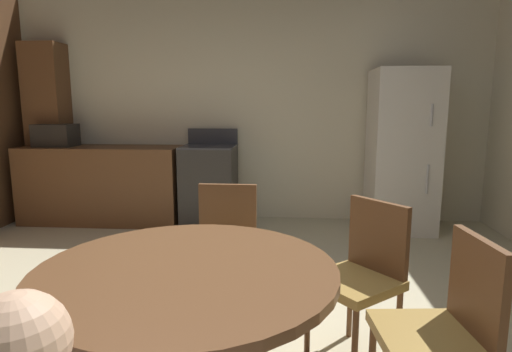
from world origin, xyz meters
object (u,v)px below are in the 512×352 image
Objects in this scene: chair_northeast at (363,270)px; microwave at (56,135)px; refrigerator at (402,151)px; dining_table at (188,305)px; chair_east at (445,326)px; oven_range at (209,185)px; chair_north at (226,244)px.

microwave is at bearing -78.77° from chair_northeast.
refrigerator is 3.57m from dining_table.
microwave is at bearing 179.28° from refrigerator.
chair_east is at bearing -101.10° from refrigerator.
dining_table is at bearing -80.81° from oven_range.
oven_range is 0.62× the size of refrigerator.
refrigerator is 2.02× the size of chair_east.
refrigerator is 3.97m from microwave.
oven_range is 3.48m from chair_east.
microwave is at bearing -133.31° from chair_north.
dining_table is (-1.63, -3.16, -0.28)m from refrigerator.
refrigerator is at bearing -106.41° from chair_east.
chair_north reaches higher than dining_table.
oven_range is at bearing 178.57° from refrigerator.
dining_table is at bearing 0.00° from chair_east.
chair_east reaches higher than dining_table.
microwave reaches higher than chair_east.
chair_east is at bearing 47.53° from chair_north.
refrigerator is 1.49× the size of dining_table.
oven_range reaches higher than dining_table.
microwave is 4.07m from chair_northeast.
chair_northeast and chair_east have the same top height.
microwave is 0.51× the size of chair_east.
chair_north is (0.52, -2.18, 0.03)m from oven_range.
refrigerator is 2.66m from chair_northeast.
oven_range is 2.50× the size of microwave.
chair_northeast is at bearing -62.72° from oven_range.
microwave is at bearing -179.89° from oven_range.
chair_northeast is at bearing 64.67° from chair_north.
chair_east is at bearing 5.31° from dining_table.
chair_north is (-1.64, -2.12, -0.38)m from refrigerator.
chair_east is at bearing 72.86° from chair_northeast.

